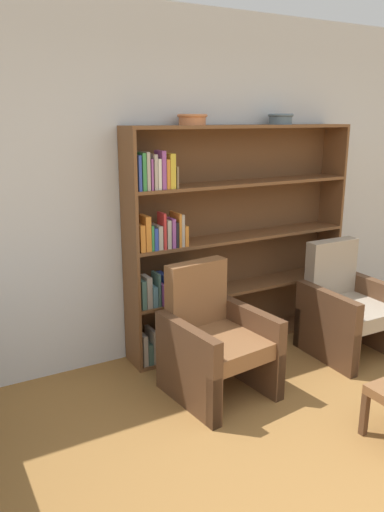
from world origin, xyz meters
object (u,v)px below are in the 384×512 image
(bowl_terracotta, at_px, (281,118))
(armchair_cushioned, at_px, (347,307))
(bookshelf, at_px, (220,244))
(bowl_olive, at_px, (192,119))
(armchair_leather, at_px, (214,340))

(bowl_terracotta, xyz_separation_m, armchair_cushioned, (0.28, -0.64, -1.53))
(bookshelf, distance_m, bowl_olive, 1.05)
(bookshelf, distance_m, armchair_leather, 0.95)
(bookshelf, bearing_deg, bowl_terracotta, -2.07)
(bookshelf, bearing_deg, bowl_olive, -175.89)
(armchair_leather, height_order, armchair_cushioned, same)
(bowl_olive, distance_m, bowl_terracotta, 0.85)
(bowl_terracotta, bearing_deg, bowl_olive, -180.00)
(armchair_cushioned, bearing_deg, armchair_leather, 1.28)
(armchair_leather, relative_size, armchair_cushioned, 1.00)
(bookshelf, bearing_deg, armchair_cushioned, -37.78)
(armchair_leather, bearing_deg, armchair_cushioned, 173.91)
(bookshelf, distance_m, armchair_cushioned, 1.19)
(armchair_cushioned, bearing_deg, bowl_terracotta, -64.80)
(bookshelf, distance_m, bowl_terracotta, 1.16)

